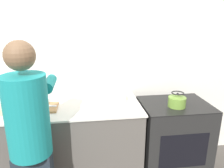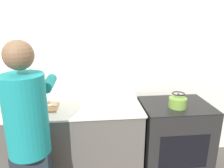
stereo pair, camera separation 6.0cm
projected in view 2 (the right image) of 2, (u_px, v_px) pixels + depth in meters
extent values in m
cube|color=white|center=(97.00, 60.00, 2.61)|extent=(8.00, 0.05, 2.60)
cube|color=#5B5651|center=(65.00, 144.00, 2.43)|extent=(1.63, 0.70, 0.89)
cube|color=silver|center=(62.00, 106.00, 2.29)|extent=(1.66, 0.72, 0.02)
cube|color=black|center=(173.00, 141.00, 2.50)|extent=(0.74, 0.58, 0.88)
cube|color=black|center=(176.00, 105.00, 2.37)|extent=(0.74, 0.58, 0.01)
cube|color=black|center=(184.00, 152.00, 2.21)|extent=(0.52, 0.01, 0.39)
cylinder|color=teal|center=(26.00, 115.00, 1.66)|extent=(0.32, 0.32, 0.64)
sphere|color=brown|center=(18.00, 55.00, 1.52)|extent=(0.22, 0.22, 0.22)
cylinder|color=teal|center=(16.00, 84.00, 1.87)|extent=(0.09, 0.30, 0.09)
cylinder|color=teal|center=(49.00, 83.00, 1.90)|extent=(0.09, 0.30, 0.09)
cube|color=#A87A4C|center=(42.00, 107.00, 2.22)|extent=(0.33, 0.26, 0.02)
cube|color=silver|center=(50.00, 105.00, 2.24)|extent=(0.15, 0.06, 0.01)
cube|color=black|center=(39.00, 105.00, 2.25)|extent=(0.09, 0.04, 0.01)
cylinder|color=olive|center=(178.00, 103.00, 2.27)|extent=(0.18, 0.18, 0.10)
cone|color=olive|center=(178.00, 97.00, 2.25)|extent=(0.15, 0.15, 0.03)
sphere|color=black|center=(178.00, 94.00, 2.25)|extent=(0.02, 0.02, 0.02)
torus|color=black|center=(178.00, 94.00, 2.24)|extent=(0.13, 0.13, 0.01)
cylinder|color=#C6B789|center=(4.00, 108.00, 2.15)|extent=(0.19, 0.19, 0.06)
cylinder|color=silver|center=(121.00, 98.00, 2.40)|extent=(0.14, 0.14, 0.07)
cylinder|color=#4C4C51|center=(17.00, 96.00, 2.36)|extent=(0.15, 0.15, 0.14)
cylinder|color=#28231E|center=(16.00, 89.00, 2.33)|extent=(0.16, 0.16, 0.01)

